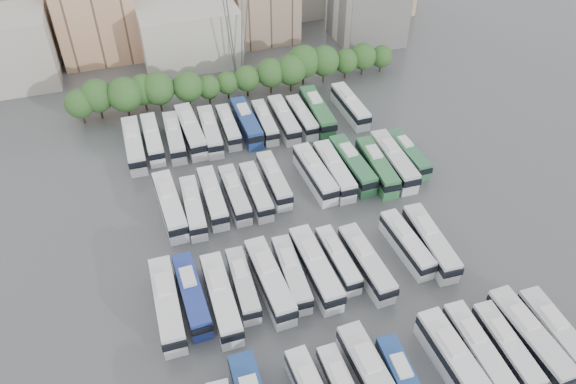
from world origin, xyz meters
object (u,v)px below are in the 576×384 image
object	(u,v)px
bus_r2_s6	(274,180)
bus_r3_s0	(134,145)
bus_r1_s2	(221,298)
bus_r2_s12	(394,161)
bus_r1_s10	(407,244)
bus_r2_s5	(256,191)
bus_r0_s13	(558,337)
bus_r0_s9	(456,364)
bus_r1_s5	(291,273)
bus_r0_s12	(529,338)
bus_r3_s12	(350,106)
bus_r0_s6	(373,380)
bus_r1_s0	(167,304)
bus_r3_s4	(210,131)
bus_r1_s11	(430,242)
bus_r3_s1	(153,139)
bus_r2_s2	(193,207)
bus_r2_s8	(315,173)
bus_r2_s1	(170,205)
bus_r2_s13	(408,154)
bus_r3_s2	(174,137)
bus_r1_s7	(338,259)
bus_r1_s4	(270,280)
bus_r0_s10	(477,350)
bus_r2_s3	(213,197)
bus_r1_s3	(243,284)
bus_r3_s3	(191,131)
bus_r1_s6	(316,268)
bus_r0_s11	(506,348)
bus_r2_s11	(377,166)
bus_r2_s10	(352,164)
bus_r2_s4	(235,194)
bus_r1_s8	(366,263)
bus_r3_s7	(265,122)
bus_r2_s9	(334,170)
bus_r3_s6	(246,122)
bus_r1_s1	(192,294)
bus_r3_s10	(317,111)

from	to	relation	value
bus_r2_s6	bus_r3_s0	xyz separation A→B (m)	(-19.82, 15.97, 0.21)
bus_r1_s2	bus_r2_s12	size ratio (longest dim) A/B	0.96
bus_r1_s10	bus_r2_s12	distance (m)	18.46
bus_r2_s5	bus_r0_s13	bearing A→B (deg)	-53.97
bus_r0_s9	bus_r1_s5	distance (m)	22.87
bus_r0_s12	bus_r2_s12	xyz separation A→B (m)	(0.04, 35.67, 0.03)
bus_r3_s12	bus_r0_s6	bearing A→B (deg)	-111.44
bus_r1_s0	bus_r3_s4	size ratio (longest dim) A/B	1.07
bus_r1_s11	bus_r3_s0	distance (m)	51.00
bus_r3_s1	bus_r1_s2	bearing A→B (deg)	-84.40
bus_r1_s0	bus_r2_s2	bearing A→B (deg)	70.06
bus_r2_s8	bus_r2_s1	bearing A→B (deg)	178.64
bus_r1_s11	bus_r2_s13	distance (m)	20.57
bus_r3_s2	bus_r1_s7	bearing A→B (deg)	-63.03
bus_r1_s4	bus_r3_s1	distance (m)	37.96
bus_r0_s10	bus_r3_s2	world-z (taller)	bus_r0_s10
bus_r0_s10	bus_r2_s13	bearing A→B (deg)	75.98
bus_r1_s7	bus_r2_s3	distance (m)	21.96
bus_r2_s6	bus_r2_s13	distance (m)	23.18
bus_r3_s1	bus_r1_s3	bearing A→B (deg)	-79.19
bus_r3_s3	bus_r1_s6	bearing A→B (deg)	-77.30
bus_r0_s11	bus_r2_s1	world-z (taller)	bus_r2_s1
bus_r2_s11	bus_r2_s13	world-z (taller)	bus_r2_s11
bus_r1_s6	bus_r2_s11	distance (m)	24.18
bus_r1_s11	bus_r2_s10	distance (m)	19.72
bus_r1_s3	bus_r1_s7	distance (m)	13.23
bus_r2_s4	bus_r1_s5	bearing A→B (deg)	-80.24
bus_r2_s4	bus_r3_s0	bearing A→B (deg)	126.76
bus_r0_s10	bus_r0_s12	xyz separation A→B (m)	(6.61, -0.50, 0.17)
bus_r0_s10	bus_r1_s6	world-z (taller)	bus_r1_s6
bus_r1_s7	bus_r3_s12	size ratio (longest dim) A/B	0.87
bus_r1_s8	bus_r2_s12	distance (m)	23.13
bus_r3_s7	bus_r2_s9	bearing A→B (deg)	-67.32
bus_r0_s9	bus_r2_s2	world-z (taller)	bus_r0_s9
bus_r2_s10	bus_r1_s7	bearing A→B (deg)	-120.41
bus_r3_s6	bus_r0_s12	bearing A→B (deg)	-70.57
bus_r1_s11	bus_r1_s1	bearing A→B (deg)	-179.89
bus_r2_s11	bus_r0_s13	bearing A→B (deg)	-77.35
bus_r1_s3	bus_r2_s8	size ratio (longest dim) A/B	0.87
bus_r0_s11	bus_r1_s6	world-z (taller)	bus_r1_s6
bus_r2_s2	bus_r3_s0	bearing A→B (deg)	112.19
bus_r2_s6	bus_r2_s9	distance (m)	9.82
bus_r0_s12	bus_r2_s8	size ratio (longest dim) A/B	1.04
bus_r3_s6	bus_r3_s3	bearing A→B (deg)	177.57
bus_r1_s4	bus_r1_s8	xyz separation A→B (m)	(13.10, -0.97, -0.10)
bus_r3_s7	bus_r3_s12	distance (m)	16.48
bus_r2_s5	bus_r3_s10	size ratio (longest dim) A/B	0.85
bus_r1_s0	bus_r1_s11	world-z (taller)	bus_r1_s0
bus_r2_s13	bus_r3_s3	bearing A→B (deg)	151.18
bus_r2_s9	bus_r3_s3	world-z (taller)	bus_r3_s3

